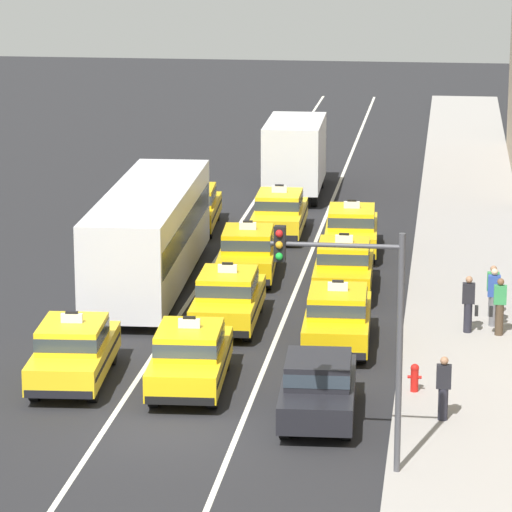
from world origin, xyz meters
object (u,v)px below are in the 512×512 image
(taxi_center_second, at_px, (228,297))
(pedestrian_mid_block, at_px, (443,388))
(bus_left_second, at_px, (150,232))
(pedestrian_near_crosswalk, at_px, (493,291))
(taxi_center_third, at_px, (248,252))
(fire_hydrant, at_px, (415,376))
(taxi_left_nearest, at_px, (74,350))
(pedestrian_trailing, at_px, (494,297))
(box_truck_center_fifth, at_px, (296,153))
(pedestrian_by_storefront, at_px, (469,304))
(taxi_center_fourth, at_px, (280,212))
(traffic_light_pole, at_px, (355,308))
(sedan_right_nearest, at_px, (318,386))
(taxi_right_third, at_px, (344,265))
(taxi_center_nearest, at_px, (190,356))
(taxi_left_third, at_px, (193,207))
(taxi_right_fourth, at_px, (351,229))
(pedestrian_far_corner, at_px, (499,307))
(taxi_right_second, at_px, (338,317))

(taxi_center_second, distance_m, pedestrian_mid_block, 9.99)
(bus_left_second, height_order, pedestrian_near_crosswalk, bus_left_second)
(taxi_center_third, xyz_separation_m, fire_hydrant, (5.83, -11.41, -0.33))
(taxi_left_nearest, distance_m, fire_hydrant, 8.87)
(taxi_center_third, distance_m, pedestrian_trailing, 9.51)
(box_truck_center_fifth, distance_m, pedestrian_by_storefront, 21.32)
(taxi_center_fourth, relative_size, traffic_light_pole, 0.82)
(sedan_right_nearest, distance_m, traffic_light_pole, 4.73)
(bus_left_second, distance_m, taxi_center_second, 5.28)
(taxi_right_third, bearing_deg, pedestrian_mid_block, -74.70)
(bus_left_second, height_order, taxi_center_nearest, bus_left_second)
(taxi_left_nearest, height_order, traffic_light_pole, traffic_light_pole)
(taxi_center_second, bearing_deg, traffic_light_pole, -68.20)
(taxi_center_second, distance_m, sedan_right_nearest, 8.31)
(box_truck_center_fifth, bearing_deg, sedan_right_nearest, -82.87)
(taxi_left_third, xyz_separation_m, taxi_right_fourth, (6.23, -3.09, 0.00))
(taxi_left_third, bearing_deg, pedestrian_trailing, -47.79)
(pedestrian_by_storefront, distance_m, pedestrian_far_corner, 0.88)
(box_truck_center_fifth, relative_size, taxi_right_second, 1.52)
(taxi_right_third, height_order, pedestrian_far_corner, taxi_right_third)
(taxi_center_second, xyz_separation_m, taxi_right_second, (3.36, -1.61, 0.00))
(pedestrian_near_crosswalk, relative_size, fire_hydrant, 2.15)
(taxi_center_nearest, height_order, pedestrian_mid_block, taxi_center_nearest)
(taxi_left_nearest, height_order, box_truck_center_fifth, box_truck_center_fifth)
(taxi_center_second, height_order, taxi_right_fourth, same)
(box_truck_center_fifth, height_order, pedestrian_mid_block, box_truck_center_fifth)
(taxi_center_second, bearing_deg, taxi_left_nearest, -119.60)
(taxi_right_third, distance_m, pedestrian_trailing, 5.99)
(taxi_right_fourth, relative_size, traffic_light_pole, 0.83)
(taxi_center_second, bearing_deg, pedestrian_far_corner, -2.75)
(taxi_left_third, height_order, pedestrian_near_crosswalk, taxi_left_third)
(taxi_center_fourth, relative_size, taxi_right_second, 1.00)
(pedestrian_by_storefront, bearing_deg, taxi_center_fourth, 119.35)
(taxi_center_second, relative_size, taxi_center_fourth, 1.00)
(taxi_center_second, xyz_separation_m, taxi_right_fourth, (2.98, 9.59, 0.00))
(taxi_right_second, xyz_separation_m, taxi_right_third, (-0.26, 5.90, 0.00))
(box_truck_center_fifth, bearing_deg, taxi_center_third, -90.46)
(taxi_left_third, bearing_deg, pedestrian_by_storefront, -51.45)
(taxi_center_third, distance_m, taxi_right_third, 3.60)
(taxi_center_nearest, distance_m, sedan_right_nearest, 3.95)
(bus_left_second, bearing_deg, sedan_right_nearest, -60.84)
(box_truck_center_fifth, distance_m, pedestrian_near_crosswalk, 19.97)
(taxi_right_second, relative_size, taxi_right_fourth, 1.00)
(taxi_center_second, distance_m, taxi_center_fourth, 12.05)
(pedestrian_trailing, bearing_deg, traffic_light_pole, -105.88)
(pedestrian_trailing, bearing_deg, taxi_center_second, -176.08)
(taxi_center_second, bearing_deg, taxi_center_third, 91.93)
(taxi_center_third, distance_m, fire_hydrant, 12.82)
(bus_left_second, relative_size, pedestrian_far_corner, 6.74)
(taxi_left_third, distance_m, sedan_right_nearest, 21.33)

